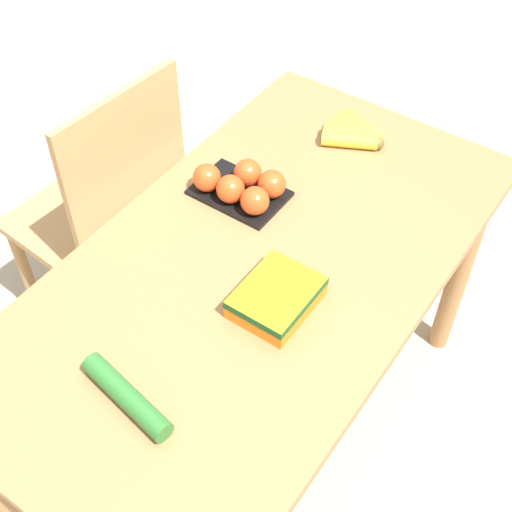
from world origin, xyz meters
name	(u,v)px	position (x,y,z in m)	size (l,w,h in m)	color
ground_plane	(256,432)	(0.00, 0.00, 0.00)	(12.00, 12.00, 0.00)	#B7A88E
dining_table	(256,298)	(0.00, 0.00, 0.63)	(1.34, 0.72, 0.75)	#9E7044
chair	(109,216)	(0.10, 0.58, 0.49)	(0.45, 0.43, 0.96)	tan
banana_bunch	(356,134)	(0.50, 0.04, 0.76)	(0.16, 0.16, 0.04)	brown
tomato_pack	(242,186)	(0.16, 0.15, 0.78)	(0.15, 0.22, 0.08)	black
carrot_bag	(276,296)	(-0.07, -0.10, 0.77)	(0.18, 0.14, 0.05)	orange
cucumber_near	(126,396)	(-0.42, 0.00, 0.77)	(0.08, 0.22, 0.04)	#2D702D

